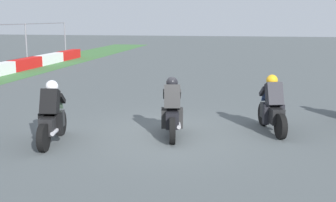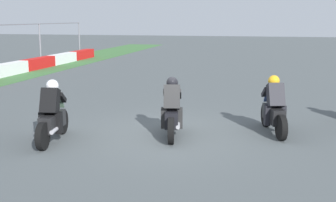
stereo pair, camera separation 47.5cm
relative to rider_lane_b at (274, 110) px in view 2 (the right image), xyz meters
The scene contains 4 objects.
ground_plane 2.86m from the rider_lane_b, 107.06° to the left, with size 120.00×120.00×0.00m, color #4A5152.
rider_lane_b is the anchor object (origin of this frame).
rider_lane_c 2.67m from the rider_lane_b, 109.41° to the left, with size 2.03×0.62×1.51m.
rider_lane_d 5.62m from the rider_lane_b, 110.93° to the left, with size 2.04×0.60×1.51m.
Camera 2 is at (-10.39, -2.42, 2.98)m, focal length 45.74 mm.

